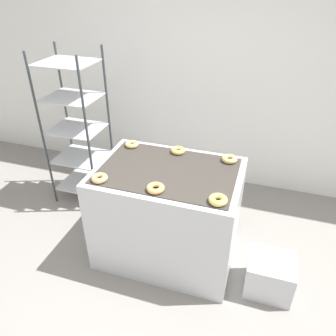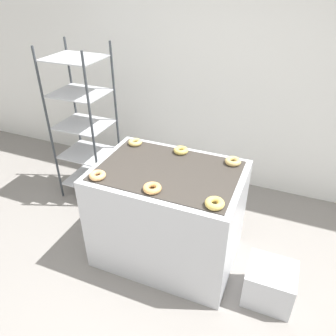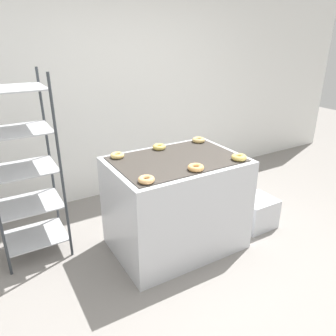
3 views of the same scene
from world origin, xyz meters
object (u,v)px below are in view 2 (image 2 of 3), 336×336
donut_near_left (97,175)px  donut_near_center (152,188)px  baking_rack_cart (84,125)px  donut_near_right (215,203)px  donut_far_center (181,150)px  donut_far_right (233,161)px  glaze_bin (269,284)px  donut_far_left (135,142)px  fryer_machine (168,215)px

donut_near_left → donut_near_center: same height
donut_near_center → baking_rack_cart: bearing=143.8°
donut_near_center → donut_near_right: size_ratio=1.00×
donut_far_center → donut_near_left: bearing=-126.4°
baking_rack_cart → donut_near_left: size_ratio=13.16×
donut_far_center → donut_far_right: same height
donut_near_left → glaze_bin: bearing=6.3°
donut_far_left → donut_near_center: bearing=-53.2°
glaze_bin → donut_far_center: donut_far_center is taller
donut_far_center → fryer_machine: bearing=-88.9°
baking_rack_cart → donut_near_right: (1.68, -0.89, 0.08)m
donut_near_center → donut_near_right: bearing=-0.3°
donut_near_center → donut_far_left: donut_near_center is taller
glaze_bin → donut_near_left: size_ratio=2.90×
donut_near_center → donut_far_center: bearing=90.6°
donut_near_left → donut_far_center: (0.45, 0.62, 0.00)m
glaze_bin → donut_near_left: 1.60m
donut_near_center → donut_far_right: 0.75m
glaze_bin → donut_far_left: (-1.38, 0.45, 0.77)m
donut_far_center → donut_far_right: 0.46m
donut_near_left → donut_far_left: bearing=88.7°
donut_far_right → baking_rack_cart: bearing=170.2°
donut_near_left → donut_far_right: same height
glaze_bin → donut_far_right: size_ratio=2.80×
donut_near_right → baking_rack_cart: bearing=152.1°
glaze_bin → donut_near_center: 1.22m
fryer_machine → donut_near_right: bearing=-33.1°
donut_far_right → donut_near_center: bearing=-127.2°
glaze_bin → donut_far_right: (-0.48, 0.45, 0.78)m
glaze_bin → donut_near_left: (-1.39, -0.15, 0.78)m
baking_rack_cart → donut_far_center: size_ratio=13.23×
donut_far_center → donut_far_right: bearing=-1.5°
baking_rack_cart → donut_far_center: (1.21, -0.28, 0.08)m
glaze_bin → donut_far_center: 1.30m
glaze_bin → donut_far_center: (-0.94, 0.46, 0.78)m
donut_near_left → donut_far_left: 0.61m
baking_rack_cart → glaze_bin: baking_rack_cart is taller
donut_far_left → fryer_machine: bearing=-33.7°
fryer_machine → baking_rack_cart: 1.41m
glaze_bin → donut_near_center: bearing=-170.9°
donut_near_center → donut_far_center: same height
baking_rack_cart → donut_near_center: bearing=-36.2°
baking_rack_cart → donut_far_right: baking_rack_cart is taller
donut_near_right → donut_far_right: 0.60m
donut_near_right → donut_far_right: bearing=91.0°
fryer_machine → baking_rack_cart: bearing=154.2°
donut_far_center → donut_far_left: bearing=-178.4°
baking_rack_cart → glaze_bin: size_ratio=4.53×
donut_near_center → donut_far_center: 0.61m
fryer_machine → donut_near_center: 0.57m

